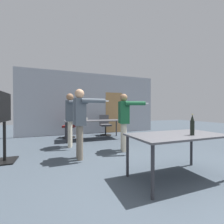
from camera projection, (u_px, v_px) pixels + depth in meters
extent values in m
plane|color=#3D4751|center=(193.00, 194.00, 2.05)|extent=(24.00, 24.00, 0.00)
cube|color=#A3A8B2|center=(93.00, 104.00, 7.39)|extent=(6.73, 0.10, 2.95)
cube|color=#AD7F4C|center=(114.00, 112.00, 7.74)|extent=(0.90, 0.02, 2.05)
cube|color=#4C4C51|center=(177.00, 135.00, 2.53)|extent=(1.61, 0.84, 0.03)
cylinder|color=#2D2D33|center=(153.00, 172.00, 1.93)|extent=(0.05, 0.05, 0.72)
cylinder|color=#2D2D33|center=(127.00, 156.00, 2.60)|extent=(0.05, 0.05, 0.72)
cylinder|color=#2D2D33|center=(191.00, 148.00, 3.14)|extent=(0.05, 0.05, 0.72)
cube|color=#4C4C51|center=(95.00, 121.00, 5.93)|extent=(2.28, 0.83, 0.03)
cylinder|color=#2D2D33|center=(67.00, 133.00, 5.22)|extent=(0.05, 0.05, 0.72)
cylinder|color=#2D2D33|center=(123.00, 130.00, 5.99)|extent=(0.05, 0.05, 0.72)
cylinder|color=#2D2D33|center=(66.00, 130.00, 5.87)|extent=(0.05, 0.05, 0.72)
cylinder|color=#2D2D33|center=(116.00, 128.00, 6.65)|extent=(0.05, 0.05, 0.72)
cube|color=black|center=(5.00, 161.00, 3.34)|extent=(0.44, 0.56, 0.03)
cylinder|color=black|center=(4.00, 141.00, 3.33)|extent=(0.06, 0.06, 0.87)
cube|color=black|center=(4.00, 107.00, 3.32)|extent=(0.04, 0.91, 0.65)
cube|color=#14331E|center=(3.00, 107.00, 3.31)|extent=(0.01, 0.84, 0.57)
cylinder|color=slate|center=(79.00, 141.00, 3.61)|extent=(0.13, 0.13, 0.80)
cylinder|color=slate|center=(80.00, 143.00, 3.45)|extent=(0.13, 0.13, 0.80)
cube|color=#4C5660|center=(80.00, 112.00, 3.52)|extent=(0.25, 0.42, 0.63)
sphere|color=tan|center=(79.00, 94.00, 3.52)|extent=(0.22, 0.22, 0.22)
cylinder|color=#4C5660|center=(78.00, 112.00, 3.76)|extent=(0.10, 0.10, 0.54)
cylinder|color=#4C5660|center=(94.00, 101.00, 3.39)|extent=(0.55, 0.12, 0.10)
cube|color=white|center=(106.00, 101.00, 3.51)|extent=(0.12, 0.04, 0.03)
cylinder|color=beige|center=(123.00, 136.00, 4.33)|extent=(0.14, 0.14, 0.78)
cylinder|color=beige|center=(124.00, 138.00, 4.14)|extent=(0.14, 0.14, 0.78)
cube|color=#195633|center=(124.00, 112.00, 4.23)|extent=(0.35, 0.49, 0.62)
sphere|color=#936B4C|center=(124.00, 98.00, 4.22)|extent=(0.22, 0.22, 0.22)
cylinder|color=#195633|center=(122.00, 113.00, 4.50)|extent=(0.11, 0.11, 0.53)
cylinder|color=#195633|center=(135.00, 103.00, 3.98)|extent=(0.54, 0.24, 0.11)
cube|color=white|center=(146.00, 103.00, 4.01)|extent=(0.13, 0.06, 0.03)
cylinder|color=beige|center=(70.00, 134.00, 4.77)|extent=(0.12, 0.12, 0.81)
cylinder|color=beige|center=(70.00, 134.00, 4.60)|extent=(0.12, 0.12, 0.81)
cube|color=#4C5660|center=(70.00, 111.00, 4.67)|extent=(0.30, 0.43, 0.64)
sphere|color=#936B4C|center=(70.00, 97.00, 4.67)|extent=(0.22, 0.22, 0.22)
cylinder|color=#4C5660|center=(71.00, 111.00, 4.92)|extent=(0.10, 0.10, 0.55)
cylinder|color=#4C5660|center=(79.00, 102.00, 4.47)|extent=(0.56, 0.21, 0.10)
cube|color=white|center=(89.00, 102.00, 4.52)|extent=(0.12, 0.06, 0.03)
cylinder|color=black|center=(106.00, 135.00, 6.81)|extent=(0.52, 0.52, 0.03)
cylinder|color=black|center=(106.00, 130.00, 6.81)|extent=(0.06, 0.06, 0.40)
cube|color=#4C4C51|center=(106.00, 125.00, 6.80)|extent=(0.48, 0.48, 0.08)
cube|color=#4C4C51|center=(104.00, 119.00, 7.05)|extent=(0.44, 0.08, 0.42)
cylinder|color=black|center=(69.00, 137.00, 6.27)|extent=(0.52, 0.52, 0.03)
cylinder|color=black|center=(69.00, 132.00, 6.27)|extent=(0.06, 0.06, 0.40)
cube|color=maroon|center=(69.00, 126.00, 6.27)|extent=(0.59, 0.59, 0.08)
cube|color=maroon|center=(75.00, 120.00, 6.27)|extent=(0.20, 0.43, 0.42)
cylinder|color=black|center=(192.00, 128.00, 2.43)|extent=(0.06, 0.06, 0.23)
cone|color=black|center=(192.00, 118.00, 2.43)|extent=(0.06, 0.06, 0.10)
cylinder|color=gold|center=(192.00, 114.00, 2.43)|extent=(0.03, 0.03, 0.01)
cylinder|color=silver|center=(86.00, 119.00, 6.01)|extent=(0.09, 0.09, 0.11)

